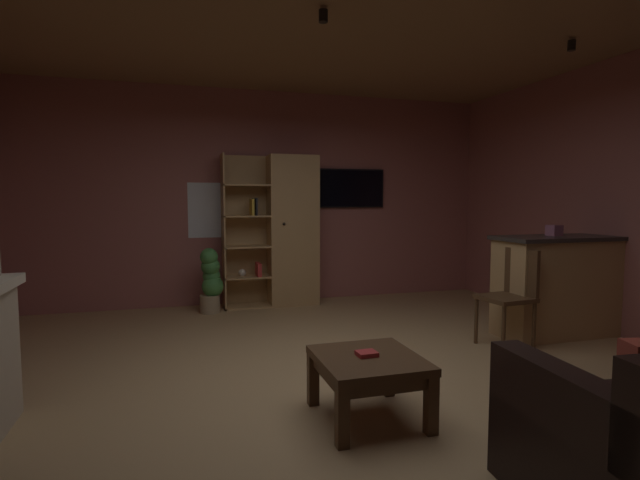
# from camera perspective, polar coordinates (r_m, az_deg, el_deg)

# --- Properties ---
(floor) EXTENTS (6.29, 6.10, 0.02)m
(floor) POSITION_cam_1_polar(r_m,az_deg,el_deg) (3.88, 1.76, -16.28)
(floor) COLOR tan
(floor) RESTS_ON ground
(wall_back) EXTENTS (6.41, 0.06, 2.82)m
(wall_back) POSITION_cam_1_polar(r_m,az_deg,el_deg) (6.62, -6.66, 4.95)
(wall_back) COLOR #9E5B56
(wall_back) RESTS_ON ground
(window_pane_back) EXTENTS (0.75, 0.01, 0.71)m
(window_pane_back) POSITION_cam_1_polar(r_m,az_deg,el_deg) (6.51, -11.91, 3.44)
(window_pane_back) COLOR white
(bookshelf_cabinet) EXTENTS (1.23, 0.41, 1.96)m
(bookshelf_cabinet) POSITION_cam_1_polar(r_m,az_deg,el_deg) (6.42, -3.97, 1.04)
(bookshelf_cabinet) COLOR tan
(bookshelf_cabinet) RESTS_ON ground
(kitchen_bar_counter) EXTENTS (1.52, 0.58, 1.02)m
(kitchen_bar_counter) POSITION_cam_1_polar(r_m,az_deg,el_deg) (5.62, 26.94, -4.70)
(kitchen_bar_counter) COLOR tan
(kitchen_bar_counter) RESTS_ON ground
(tissue_box) EXTENTS (0.13, 0.13, 0.11)m
(tissue_box) POSITION_cam_1_polar(r_m,az_deg,el_deg) (5.49, 25.75, 1.02)
(tissue_box) COLOR #995972
(tissue_box) RESTS_ON kitchen_bar_counter
(coffee_table) EXTENTS (0.63, 0.68, 0.40)m
(coffee_table) POSITION_cam_1_polar(r_m,az_deg,el_deg) (3.18, 5.68, -14.79)
(coffee_table) COLOR #4C331E
(coffee_table) RESTS_ON ground
(table_book_0) EXTENTS (0.13, 0.11, 0.03)m
(table_book_0) POSITION_cam_1_polar(r_m,az_deg,el_deg) (3.15, 5.49, -13.11)
(table_book_0) COLOR #B22D2D
(table_book_0) RESTS_ON coffee_table
(dining_chair) EXTENTS (0.46, 0.46, 0.92)m
(dining_chair) POSITION_cam_1_polar(r_m,az_deg,el_deg) (4.95, 21.60, -5.51)
(dining_chair) COLOR #4C331E
(dining_chair) RESTS_ON ground
(potted_floor_plant) EXTENTS (0.29, 0.27, 0.80)m
(potted_floor_plant) POSITION_cam_1_polar(r_m,az_deg,el_deg) (6.12, -12.65, -4.57)
(potted_floor_plant) COLOR #9E896B
(potted_floor_plant) RESTS_ON ground
(wall_mounted_tv) EXTENTS (0.96, 0.06, 0.54)m
(wall_mounted_tv) POSITION_cam_1_polar(r_m,az_deg,el_deg) (6.89, 3.68, 6.06)
(wall_mounted_tv) COLOR black
(track_light_spot_1) EXTENTS (0.07, 0.07, 0.09)m
(track_light_spot_1) POSITION_cam_1_polar(r_m,az_deg,el_deg) (4.00, 0.39, 24.75)
(track_light_spot_1) COLOR black
(track_light_spot_2) EXTENTS (0.07, 0.07, 0.09)m
(track_light_spot_2) POSITION_cam_1_polar(r_m,az_deg,el_deg) (5.17, 27.39, 19.58)
(track_light_spot_2) COLOR black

